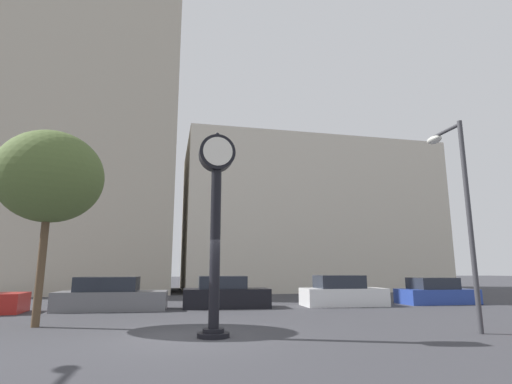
# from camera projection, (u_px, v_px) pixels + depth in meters

# --- Properties ---
(ground_plane) EXTENTS (200.00, 200.00, 0.00)m
(ground_plane) POSITION_uv_depth(u_px,v_px,m) (186.00, 339.00, 10.06)
(ground_plane) COLOR #38383D
(building_tall_tower) EXTENTS (13.03, 12.00, 41.07)m
(building_tall_tower) POSITION_uv_depth(u_px,v_px,m) (105.00, 55.00, 35.58)
(building_tall_tower) COLOR #BCB29E
(building_tall_tower) RESTS_ON ground_plane
(building_storefront_row) EXTENTS (21.61, 12.00, 12.54)m
(building_storefront_row) POSITION_uv_depth(u_px,v_px,m) (304.00, 220.00, 36.71)
(building_storefront_row) COLOR beige
(building_storefront_row) RESTS_ON ground_plane
(street_clock) EXTENTS (0.99, 0.84, 5.53)m
(street_clock) POSITION_uv_depth(u_px,v_px,m) (216.00, 208.00, 10.90)
(street_clock) COLOR black
(street_clock) RESTS_ON ground_plane
(car_grey) EXTENTS (4.70, 2.14, 1.41)m
(car_grey) POSITION_uv_depth(u_px,v_px,m) (111.00, 296.00, 17.27)
(car_grey) COLOR slate
(car_grey) RESTS_ON ground_plane
(car_black) EXTENTS (4.02, 2.06, 1.43)m
(car_black) POSITION_uv_depth(u_px,v_px,m) (225.00, 294.00, 18.46)
(car_black) COLOR black
(car_black) RESTS_ON ground_plane
(car_white) EXTENTS (4.06, 2.02, 1.45)m
(car_white) POSITION_uv_depth(u_px,v_px,m) (342.00, 293.00, 19.42)
(car_white) COLOR silver
(car_white) RESTS_ON ground_plane
(car_blue) EXTENTS (3.89, 1.90, 1.32)m
(car_blue) POSITION_uv_depth(u_px,v_px,m) (436.00, 293.00, 20.56)
(car_blue) COLOR #28429E
(car_blue) RESTS_ON ground_plane
(street_lamp_right) EXTENTS (0.36, 1.57, 6.11)m
(street_lamp_right) POSITION_uv_depth(u_px,v_px,m) (457.00, 189.00, 11.98)
(street_lamp_right) COLOR #38383D
(street_lamp_right) RESTS_ON ground_plane
(bare_tree) EXTENTS (3.33, 3.33, 6.19)m
(bare_tree) POSITION_uv_depth(u_px,v_px,m) (50.00, 177.00, 12.98)
(bare_tree) COLOR brown
(bare_tree) RESTS_ON ground_plane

